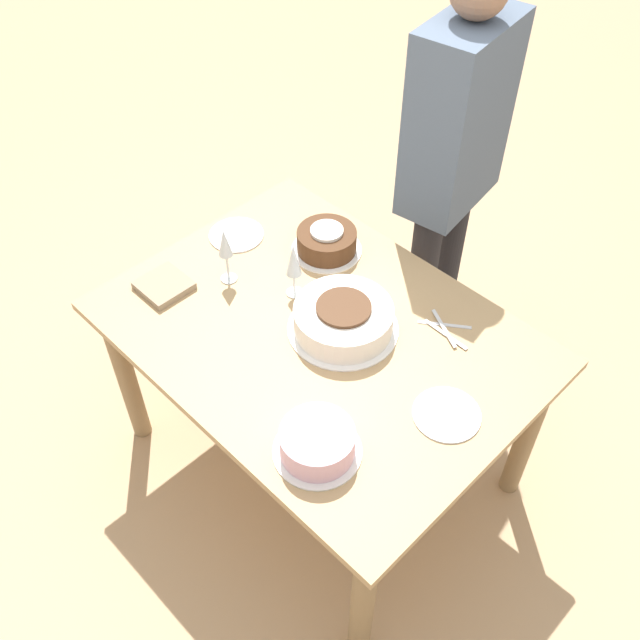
{
  "coord_description": "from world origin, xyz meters",
  "views": [
    {
      "loc": [
        -1.08,
        1.07,
        2.4
      ],
      "look_at": [
        0.0,
        0.0,
        0.78
      ],
      "focal_mm": 40.0,
      "sensor_mm": 36.0,
      "label": 1
    }
  ],
  "objects_px": {
    "cake_front_chocolate": "(327,241)",
    "cake_center_white": "(343,319)",
    "cake_back_decorated": "(317,443)",
    "wine_glass_far": "(225,245)",
    "person_cutting": "(454,152)",
    "wine_glass_near": "(294,262)"
  },
  "relations": [
    {
      "from": "cake_front_chocolate",
      "to": "cake_center_white",
      "type": "bearing_deg",
      "value": 142.57
    },
    {
      "from": "cake_front_chocolate",
      "to": "person_cutting",
      "type": "relative_size",
      "value": 0.15
    },
    {
      "from": "cake_front_chocolate",
      "to": "person_cutting",
      "type": "distance_m",
      "value": 0.54
    },
    {
      "from": "wine_glass_near",
      "to": "cake_front_chocolate",
      "type": "bearing_deg",
      "value": -71.41
    },
    {
      "from": "cake_front_chocolate",
      "to": "cake_back_decorated",
      "type": "xyz_separation_m",
      "value": [
        -0.57,
        0.61,
        0.0
      ]
    },
    {
      "from": "wine_glass_near",
      "to": "cake_center_white",
      "type": "bearing_deg",
      "value": 179.21
    },
    {
      "from": "cake_front_chocolate",
      "to": "wine_glass_near",
      "type": "relative_size",
      "value": 1.19
    },
    {
      "from": "wine_glass_near",
      "to": "wine_glass_far",
      "type": "xyz_separation_m",
      "value": [
        0.21,
        0.11,
        0.01
      ]
    },
    {
      "from": "cake_front_chocolate",
      "to": "wine_glass_near",
      "type": "bearing_deg",
      "value": 108.59
    },
    {
      "from": "cake_front_chocolate",
      "to": "person_cutting",
      "type": "xyz_separation_m",
      "value": [
        -0.15,
        -0.48,
        0.21
      ]
    },
    {
      "from": "wine_glass_far",
      "to": "person_cutting",
      "type": "bearing_deg",
      "value": -109.06
    },
    {
      "from": "cake_front_chocolate",
      "to": "person_cutting",
      "type": "height_order",
      "value": "person_cutting"
    },
    {
      "from": "cake_center_white",
      "to": "person_cutting",
      "type": "relative_size",
      "value": 0.22
    },
    {
      "from": "wine_glass_near",
      "to": "wine_glass_far",
      "type": "bearing_deg",
      "value": 28.28
    },
    {
      "from": "cake_back_decorated",
      "to": "person_cutting",
      "type": "distance_m",
      "value": 1.18
    },
    {
      "from": "cake_back_decorated",
      "to": "person_cutting",
      "type": "height_order",
      "value": "person_cutting"
    },
    {
      "from": "cake_center_white",
      "to": "person_cutting",
      "type": "height_order",
      "value": "person_cutting"
    },
    {
      "from": "cake_center_white",
      "to": "cake_front_chocolate",
      "type": "height_order",
      "value": "cake_center_white"
    },
    {
      "from": "wine_glass_near",
      "to": "person_cutting",
      "type": "relative_size",
      "value": 0.13
    },
    {
      "from": "cake_back_decorated",
      "to": "wine_glass_far",
      "type": "xyz_separation_m",
      "value": [
        0.7,
        -0.27,
        0.11
      ]
    },
    {
      "from": "cake_center_white",
      "to": "cake_front_chocolate",
      "type": "bearing_deg",
      "value": -37.43
    },
    {
      "from": "cake_center_white",
      "to": "cake_front_chocolate",
      "type": "relative_size",
      "value": 1.42
    }
  ]
}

